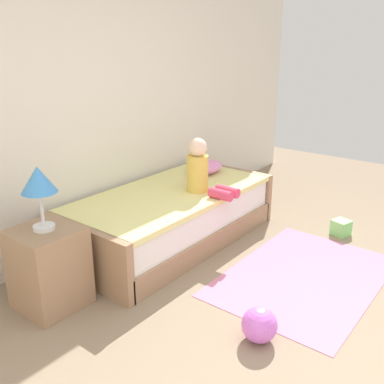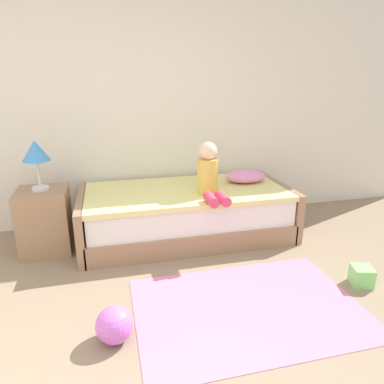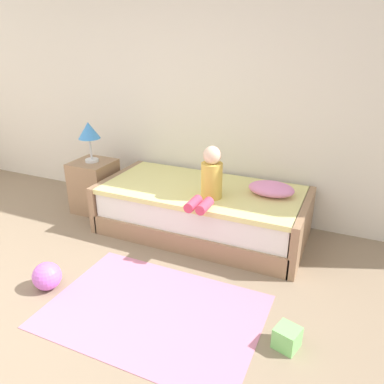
% 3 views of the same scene
% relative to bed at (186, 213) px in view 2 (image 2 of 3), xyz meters
% --- Properties ---
extents(wall_rear, '(7.20, 0.10, 2.90)m').
position_rel_bed_xyz_m(wall_rear, '(-0.51, 0.60, 1.20)').
color(wall_rear, silver).
rests_on(wall_rear, ground).
extents(bed, '(2.11, 1.00, 0.50)m').
position_rel_bed_xyz_m(bed, '(0.00, 0.00, 0.00)').
color(bed, '#997556').
rests_on(bed, ground).
extents(nightstand, '(0.44, 0.44, 0.60)m').
position_rel_bed_xyz_m(nightstand, '(-1.35, -0.01, 0.05)').
color(nightstand, '#997556').
rests_on(nightstand, ground).
extents(table_lamp, '(0.24, 0.24, 0.45)m').
position_rel_bed_xyz_m(table_lamp, '(-1.35, -0.01, 0.69)').
color(table_lamp, silver).
rests_on(table_lamp, nightstand).
extents(child_figure, '(0.20, 0.51, 0.50)m').
position_rel_bed_xyz_m(child_figure, '(0.17, -0.23, 0.46)').
color(child_figure, gold).
rests_on(child_figure, bed).
extents(pillow, '(0.44, 0.30, 0.13)m').
position_rel_bed_xyz_m(pillow, '(0.68, 0.10, 0.32)').
color(pillow, '#EA8CC6').
rests_on(pillow, bed).
extents(toy_ball, '(0.23, 0.23, 0.23)m').
position_rel_bed_xyz_m(toy_ball, '(-0.78, -1.40, -0.13)').
color(toy_ball, '#CC66D8').
rests_on(toy_ball, ground).
extents(area_rug, '(1.60, 1.10, 0.01)m').
position_rel_bed_xyz_m(area_rug, '(0.15, -1.30, -0.24)').
color(area_rug, pink).
rests_on(area_rug, ground).
extents(toy_block, '(0.19, 0.19, 0.15)m').
position_rel_bed_xyz_m(toy_block, '(1.13, -1.24, -0.17)').
color(toy_block, '#7FD872').
rests_on(toy_block, ground).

